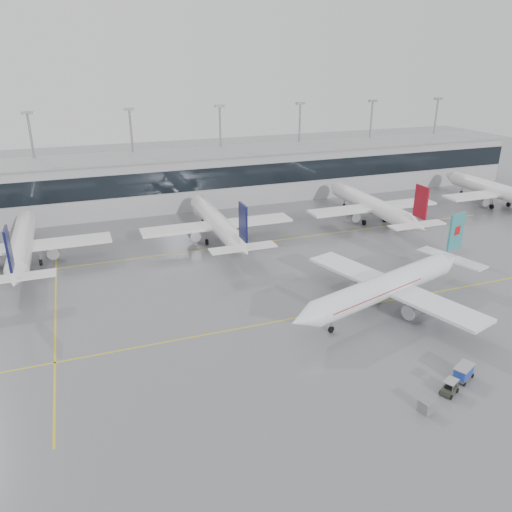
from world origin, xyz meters
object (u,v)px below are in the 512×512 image
object	(u,v)px
gse_unit	(427,406)
baggage_cart	(464,371)
air_canada_jet	(390,285)
baggage_tug	(449,389)

from	to	relation	value
gse_unit	baggage_cart	bearing A→B (deg)	10.12
air_canada_jet	baggage_cart	bearing A→B (deg)	66.43
baggage_tug	baggage_cart	xyz separation A→B (m)	(3.23, 1.59, 0.46)
baggage_tug	gse_unit	distance (m)	4.53
air_canada_jet	gse_unit	distance (m)	23.11
air_canada_jet	baggage_tug	distance (m)	20.19
air_canada_jet	baggage_cart	size ratio (longest dim) A/B	11.21
baggage_tug	baggage_cart	distance (m)	3.63
baggage_tug	gse_unit	size ratio (longest dim) A/B	2.40
gse_unit	baggage_tug	bearing A→B (deg)	7.77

